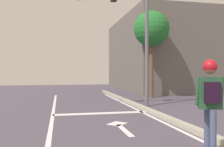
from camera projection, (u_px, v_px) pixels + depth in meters
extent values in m
cube|color=silver|center=(51.00, 129.00, 6.67)|extent=(0.12, 20.00, 0.01)
cube|color=silver|center=(165.00, 123.00, 7.39)|extent=(0.12, 20.00, 0.01)
cube|color=silver|center=(101.00, 113.00, 9.20)|extent=(3.54, 0.40, 0.01)
cube|color=silver|center=(125.00, 130.00, 6.52)|extent=(0.16, 1.40, 0.01)
cube|color=silver|center=(117.00, 124.00, 7.35)|extent=(0.71, 0.71, 0.01)
cube|color=#A19D8B|center=(173.00, 121.00, 7.44)|extent=(0.24, 24.00, 0.14)
cylinder|color=#445271|center=(207.00, 129.00, 4.55)|extent=(0.11, 0.11, 0.82)
cylinder|color=#445271|center=(213.00, 134.00, 4.17)|extent=(0.11, 0.11, 0.82)
cube|color=#254F30|center=(210.00, 93.00, 4.35)|extent=(0.42, 0.30, 0.58)
cylinder|color=#254F30|center=(198.00, 91.00, 4.41)|extent=(0.07, 0.14, 0.53)
cylinder|color=#254F30|center=(221.00, 91.00, 4.36)|extent=(0.07, 0.11, 0.53)
sphere|color=#926545|center=(210.00, 68.00, 4.35)|extent=(0.23, 0.23, 0.23)
sphere|color=red|center=(210.00, 66.00, 4.35)|extent=(0.25, 0.25, 0.25)
cube|color=black|center=(212.00, 92.00, 4.21)|extent=(0.29, 0.22, 0.36)
cylinder|color=#615A65|center=(147.00, 45.00, 11.17)|extent=(0.16, 0.16, 5.65)
cylinder|color=brown|center=(151.00, 68.00, 15.00)|extent=(0.25, 0.25, 3.59)
sphere|color=#216B2B|center=(151.00, 29.00, 14.98)|extent=(2.19, 2.19, 2.19)
cube|color=#605B55|center=(177.00, 55.00, 22.20)|extent=(10.37, 11.20, 6.31)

